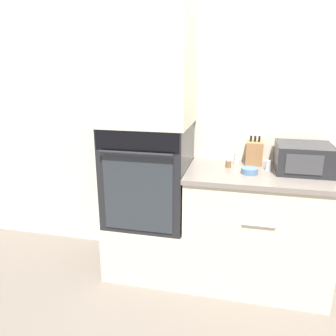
{
  "coord_description": "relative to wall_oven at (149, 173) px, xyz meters",
  "views": [
    {
      "loc": [
        0.37,
        -2.07,
        1.63
      ],
      "look_at": [
        -0.15,
        0.21,
        0.92
      ],
      "focal_mm": 35.0,
      "sensor_mm": 36.0,
      "label": 1
    }
  ],
  "objects": [
    {
      "name": "bowl",
      "position": [
        0.77,
        -0.05,
        0.09
      ],
      "size": [
        0.12,
        0.12,
        0.04
      ],
      "color": "#517599",
      "rests_on": "counter_unit"
    },
    {
      "name": "wall_oven",
      "position": [
        0.0,
        0.0,
        0.0
      ],
      "size": [
        0.62,
        0.64,
        0.78
      ],
      "color": "black",
      "rests_on": "oven_cabinet_base"
    },
    {
      "name": "condiment_jar_near",
      "position": [
        0.9,
        0.07,
        0.1
      ],
      "size": [
        0.04,
        0.04,
        0.07
      ],
      "color": "silver",
      "rests_on": "counter_unit"
    },
    {
      "name": "condiment_jar_mid",
      "position": [
        0.61,
        0.07,
        0.1
      ],
      "size": [
        0.04,
        0.04,
        0.06
      ],
      "color": "brown",
      "rests_on": "counter_unit"
    },
    {
      "name": "counter_unit",
      "position": [
        0.85,
        0.0,
        -0.39
      ],
      "size": [
        1.07,
        0.63,
        0.91
      ],
      "color": "beige",
      "rests_on": "ground_plane"
    },
    {
      "name": "oven_cabinet_upper",
      "position": [
        -0.0,
        0.0,
        0.8
      ],
      "size": [
        0.65,
        0.6,
        0.82
      ],
      "color": "beige",
      "rests_on": "wall_oven"
    },
    {
      "name": "microwave",
      "position": [
        1.14,
        0.09,
        0.17
      ],
      "size": [
        0.39,
        0.36,
        0.2
      ],
      "color": "#232326",
      "rests_on": "counter_unit"
    },
    {
      "name": "condiment_jar_far",
      "position": [
        0.67,
        0.16,
        0.11
      ],
      "size": [
        0.04,
        0.04,
        0.09
      ],
      "color": "silver",
      "rests_on": "counter_unit"
    },
    {
      "name": "oven_cabinet_base",
      "position": [
        -0.0,
        0.0,
        -0.62
      ],
      "size": [
        0.65,
        0.6,
        0.45
      ],
      "color": "beige",
      "rests_on": "ground_plane"
    },
    {
      "name": "knife_block",
      "position": [
        0.8,
        0.21,
        0.16
      ],
      "size": [
        0.13,
        0.14,
        0.23
      ],
      "color": "olive",
      "rests_on": "counter_unit"
    },
    {
      "name": "ground_plane",
      "position": [
        0.32,
        -0.3,
        -0.84
      ],
      "size": [
        12.0,
        12.0,
        0.0
      ],
      "primitive_type": "plane",
      "color": "#6B6056"
    },
    {
      "name": "wall_back",
      "position": [
        0.32,
        0.33,
        0.41
      ],
      "size": [
        8.0,
        0.05,
        2.5
      ],
      "color": "beige",
      "rests_on": "ground_plane"
    }
  ]
}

